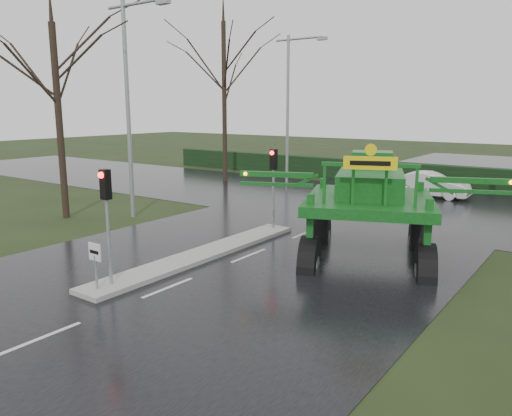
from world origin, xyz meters
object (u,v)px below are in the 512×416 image
Objects in this scene: keep_left_sign at (95,259)px; traffic_signal_mid at (273,172)px; street_light_left_near at (131,91)px; street_light_left_far at (292,96)px; traffic_signal_near at (106,202)px; white_sedan at (430,197)px; crop_sprayer at (312,193)px.

traffic_signal_mid reaches higher than keep_left_sign.
street_light_left_near is 14.00m from street_light_left_far.
street_light_left_far is (-6.89, 21.01, 3.40)m from traffic_signal_near.
traffic_signal_mid is 0.79× the size of white_sedan.
street_light_left_far is at bearing 108.17° from traffic_signal_near.
keep_left_sign is at bearing -142.56° from crop_sprayer.
keep_left_sign is 11.32m from street_light_left_near.
traffic_signal_mid is 7.83m from street_light_left_near.
traffic_signal_near is 0.35× the size of street_light_left_near.
crop_sprayer reaches higher than traffic_signal_near.
traffic_signal_mid is at bearing 166.00° from white_sedan.
traffic_signal_near is 6.52m from crop_sprayer.
street_light_left_near is (-6.89, 7.01, 3.40)m from traffic_signal_near.
traffic_signal_mid is 4.66m from crop_sprayer.
traffic_signal_mid is 14.68m from street_light_left_far.
traffic_signal_near is at bearing -71.83° from street_light_left_far.
crop_sprayer is at bearing -56.10° from street_light_left_far.
white_sedan is (2.87, 12.44, -2.59)m from traffic_signal_mid.
keep_left_sign is at bearing -90.00° from traffic_signal_mid.
crop_sprayer is (10.44, -15.53, -3.55)m from street_light_left_far.
white_sedan is at bearing 77.00° from traffic_signal_mid.
crop_sprayer is at bearing 59.33° from keep_left_sign.
keep_left_sign is 9.12m from traffic_signal_mid.
traffic_signal_near is 10.40m from street_light_left_near.
traffic_signal_near is at bearing -144.76° from crop_sprayer.
traffic_signal_mid is at bearing 90.00° from traffic_signal_near.
traffic_signal_near and traffic_signal_mid have the same top height.
street_light_left_near is 2.25× the size of white_sedan.
traffic_signal_mid is at bearing 117.63° from crop_sprayer.
traffic_signal_near is (0.00, 0.49, 1.53)m from keep_left_sign.
street_light_left_far reaches higher than traffic_signal_mid.
traffic_signal_near is at bearing -45.47° from street_light_left_near.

